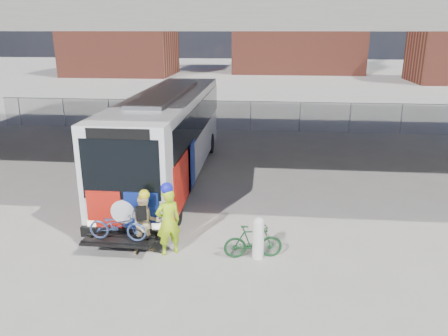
# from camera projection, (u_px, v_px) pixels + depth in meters

# --- Properties ---
(ground) EXTENTS (160.00, 160.00, 0.00)m
(ground) POSITION_uv_depth(u_px,v_px,m) (209.00, 203.00, 15.91)
(ground) COLOR #9E9991
(ground) RESTS_ON ground
(bus) EXTENTS (2.67, 12.90, 3.69)m
(bus) POSITION_uv_depth(u_px,v_px,m) (168.00, 130.00, 17.82)
(bus) COLOR silver
(bus) RESTS_ON ground
(overpass) EXTENTS (40.00, 16.00, 7.95)m
(overpass) POSITION_uv_depth(u_px,v_px,m) (221.00, 16.00, 17.70)
(overpass) COLOR #605E59
(overpass) RESTS_ON ground
(chainlink_fence) EXTENTS (30.00, 0.06, 30.00)m
(chainlink_fence) POSITION_uv_depth(u_px,v_px,m) (235.00, 108.00, 26.84)
(chainlink_fence) COLOR gray
(chainlink_fence) RESTS_ON ground
(brick_buildings) EXTENTS (54.00, 22.00, 12.00)m
(brick_buildings) POSITION_uv_depth(u_px,v_px,m) (264.00, 33.00, 59.84)
(brick_buildings) COLOR brown
(brick_buildings) RESTS_ON ground
(bollard) EXTENTS (0.32, 0.32, 1.21)m
(bollard) POSITION_uv_depth(u_px,v_px,m) (258.00, 236.00, 11.91)
(bollard) COLOR silver
(bollard) RESTS_ON ground
(cyclist_hivis) EXTENTS (0.84, 0.76, 2.12)m
(cyclist_hivis) POSITION_uv_depth(u_px,v_px,m) (168.00, 220.00, 12.03)
(cyclist_hivis) COLOR #AEDC17
(cyclist_hivis) RESTS_ON ground
(cyclist_tan) EXTENTS (1.05, 0.99, 1.90)m
(cyclist_tan) POSITION_uv_depth(u_px,v_px,m) (146.00, 223.00, 12.12)
(cyclist_tan) COLOR #DABC8C
(cyclist_tan) RESTS_ON ground
(bike_parked) EXTENTS (1.67, 0.71, 0.97)m
(bike_parked) POSITION_uv_depth(u_px,v_px,m) (253.00, 242.00, 11.97)
(bike_parked) COLOR #15431F
(bike_parked) RESTS_ON ground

